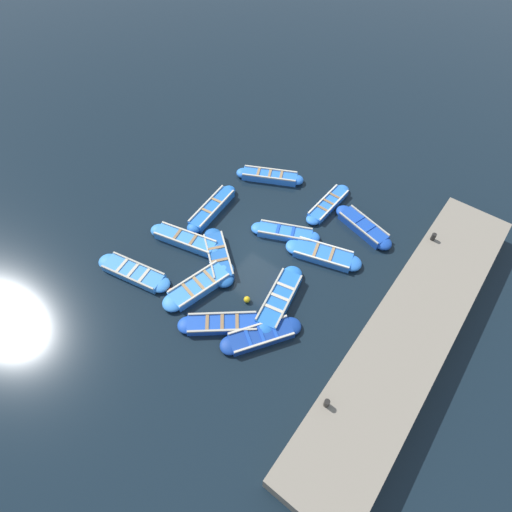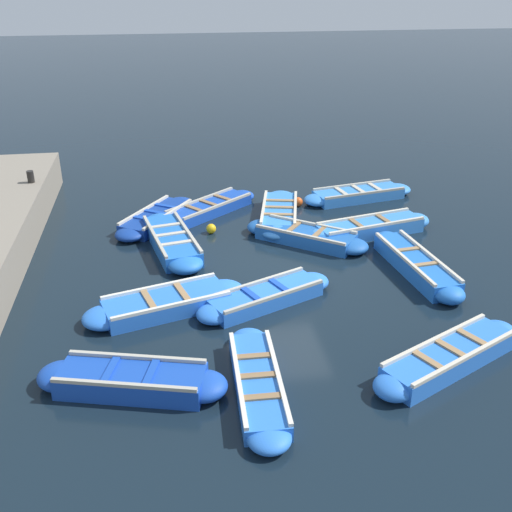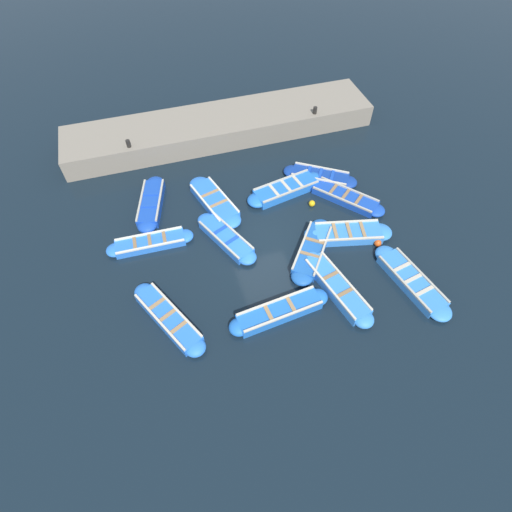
{
  "view_description": "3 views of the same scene",
  "coord_description": "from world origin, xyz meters",
  "px_view_note": "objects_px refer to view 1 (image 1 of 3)",
  "views": [
    {
      "loc": [
        -7.23,
        9.5,
        15.04
      ],
      "look_at": [
        -0.37,
        0.49,
        0.27
      ],
      "focal_mm": 28.0,
      "sensor_mm": 36.0,
      "label": 1
    },
    {
      "loc": [
        -2.63,
        -13.08,
        6.83
      ],
      "look_at": [
        -0.57,
        -0.06,
        0.45
      ],
      "focal_mm": 42.0,
      "sensor_mm": 36.0,
      "label": 2
    },
    {
      "loc": [
        9.93,
        -3.53,
        12.58
      ],
      "look_at": [
        0.71,
        -0.7,
        0.23
      ],
      "focal_mm": 28.0,
      "sensor_mm": 36.0,
      "label": 3
    }
  ],
  "objects_px": {
    "boat_near_quay": "(261,336)",
    "boat_stern_in": "(199,286)",
    "boat_tucked": "(222,324)",
    "boat_mid_row": "(134,272)",
    "buoy_orange_near": "(247,300)",
    "buoy_yellow_far": "(171,291)",
    "boat_broadside": "(270,176)",
    "boat_outer_right": "(328,204)",
    "boat_outer_left": "(323,255)",
    "boat_end_of_row": "(363,227)",
    "boat_bow_out": "(218,256)",
    "boat_alongside": "(285,233)",
    "bollard_north": "(433,237)",
    "boat_centre": "(279,299)",
    "bollard_mid_north": "(327,403)",
    "boat_far_corner": "(186,240)",
    "boat_drifting": "(212,208)"
  },
  "relations": [
    {
      "from": "boat_outer_left",
      "to": "buoy_orange_near",
      "type": "distance_m",
      "value": 4.31
    },
    {
      "from": "boat_outer_right",
      "to": "buoy_orange_near",
      "type": "distance_m",
      "value": 7.14
    },
    {
      "from": "boat_far_corner",
      "to": "buoy_orange_near",
      "type": "relative_size",
      "value": 13.95
    },
    {
      "from": "boat_end_of_row",
      "to": "bollard_north",
      "type": "distance_m",
      "value": 3.29
    },
    {
      "from": "boat_near_quay",
      "to": "boat_stern_in",
      "type": "bearing_deg",
      "value": -4.19
    },
    {
      "from": "boat_drifting",
      "to": "buoy_orange_near",
      "type": "xyz_separation_m",
      "value": [
        -4.78,
        3.18,
        -0.07
      ]
    },
    {
      "from": "bollard_north",
      "to": "bollard_mid_north",
      "type": "xyz_separation_m",
      "value": [
        0.0,
        9.29,
        0.0
      ]
    },
    {
      "from": "boat_alongside",
      "to": "boat_broadside",
      "type": "bearing_deg",
      "value": -43.4
    },
    {
      "from": "boat_stern_in",
      "to": "boat_outer_right",
      "type": "bearing_deg",
      "value": -103.74
    },
    {
      "from": "boat_centre",
      "to": "boat_tucked",
      "type": "bearing_deg",
      "value": 62.84
    },
    {
      "from": "bollard_north",
      "to": "boat_broadside",
      "type": "bearing_deg",
      "value": 1.26
    },
    {
      "from": "boat_centre",
      "to": "boat_broadside",
      "type": "xyz_separation_m",
      "value": [
        5.01,
        -6.17,
        -0.0
      ]
    },
    {
      "from": "boat_tucked",
      "to": "boat_mid_row",
      "type": "height_order",
      "value": "boat_mid_row"
    },
    {
      "from": "boat_outer_right",
      "to": "boat_mid_row",
      "type": "height_order",
      "value": "boat_mid_row"
    },
    {
      "from": "buoy_orange_near",
      "to": "buoy_yellow_far",
      "type": "relative_size",
      "value": 0.94
    },
    {
      "from": "boat_outer_right",
      "to": "boat_bow_out",
      "type": "bearing_deg",
      "value": 69.22
    },
    {
      "from": "buoy_orange_near",
      "to": "boat_outer_right",
      "type": "bearing_deg",
      "value": -88.46
    },
    {
      "from": "boat_end_of_row",
      "to": "boat_near_quay",
      "type": "relative_size",
      "value": 1.06
    },
    {
      "from": "boat_outer_right",
      "to": "boat_drifting",
      "type": "bearing_deg",
      "value": 40.73
    },
    {
      "from": "boat_end_of_row",
      "to": "boat_bow_out",
      "type": "relative_size",
      "value": 1.07
    },
    {
      "from": "boat_mid_row",
      "to": "buoy_yellow_far",
      "type": "bearing_deg",
      "value": -171.31
    },
    {
      "from": "boat_mid_row",
      "to": "boat_outer_left",
      "type": "height_order",
      "value": "boat_outer_left"
    },
    {
      "from": "boat_bow_out",
      "to": "boat_outer_left",
      "type": "bearing_deg",
      "value": -141.51
    },
    {
      "from": "boat_outer_right",
      "to": "boat_outer_left",
      "type": "relative_size",
      "value": 0.94
    },
    {
      "from": "boat_alongside",
      "to": "boat_stern_in",
      "type": "height_order",
      "value": "boat_stern_in"
    },
    {
      "from": "boat_bow_out",
      "to": "boat_drifting",
      "type": "relative_size",
      "value": 0.86
    },
    {
      "from": "boat_outer_right",
      "to": "boat_alongside",
      "type": "height_order",
      "value": "boat_alongside"
    },
    {
      "from": "boat_far_corner",
      "to": "boat_alongside",
      "type": "relative_size",
      "value": 1.14
    },
    {
      "from": "boat_centre",
      "to": "boat_near_quay",
      "type": "distance_m",
      "value": 1.87
    },
    {
      "from": "boat_bow_out",
      "to": "buoy_orange_near",
      "type": "height_order",
      "value": "boat_bow_out"
    },
    {
      "from": "buoy_orange_near",
      "to": "bollard_mid_north",
      "type": "bearing_deg",
      "value": 157.65
    },
    {
      "from": "buoy_orange_near",
      "to": "boat_alongside",
      "type": "bearing_deg",
      "value": -78.35
    },
    {
      "from": "boat_tucked",
      "to": "boat_outer_left",
      "type": "xyz_separation_m",
      "value": [
        -1.44,
        -5.65,
        0.02
      ]
    },
    {
      "from": "boat_broadside",
      "to": "bollard_mid_north",
      "type": "xyz_separation_m",
      "value": [
        -8.99,
        9.1,
        1.06
      ]
    },
    {
      "from": "bollard_mid_north",
      "to": "buoy_orange_near",
      "type": "xyz_separation_m",
      "value": [
        5.11,
        -2.1,
        -1.12
      ]
    },
    {
      "from": "boat_far_corner",
      "to": "buoy_orange_near",
      "type": "height_order",
      "value": "boat_far_corner"
    },
    {
      "from": "boat_mid_row",
      "to": "buoy_yellow_far",
      "type": "height_order",
      "value": "boat_mid_row"
    },
    {
      "from": "boat_bow_out",
      "to": "buoy_yellow_far",
      "type": "bearing_deg",
      "value": 81.76
    },
    {
      "from": "boat_centre",
      "to": "buoy_yellow_far",
      "type": "bearing_deg",
      "value": 31.93
    },
    {
      "from": "boat_bow_out",
      "to": "buoy_yellow_far",
      "type": "xyz_separation_m",
      "value": [
        0.39,
        2.72,
        -0.03
      ]
    },
    {
      "from": "boat_outer_right",
      "to": "bollard_mid_north",
      "type": "height_order",
      "value": "bollard_mid_north"
    },
    {
      "from": "boat_broadside",
      "to": "bollard_north",
      "type": "bearing_deg",
      "value": -178.74
    },
    {
      "from": "boat_stern_in",
      "to": "buoy_orange_near",
      "type": "xyz_separation_m",
      "value": [
        -2.12,
        -0.74,
        -0.05
      ]
    },
    {
      "from": "boat_tucked",
      "to": "boat_mid_row",
      "type": "xyz_separation_m",
      "value": [
        4.9,
        0.46,
        0.0
      ]
    },
    {
      "from": "boat_centre",
      "to": "buoy_yellow_far",
      "type": "height_order",
      "value": "boat_centre"
    },
    {
      "from": "boat_mid_row",
      "to": "boat_alongside",
      "type": "height_order",
      "value": "boat_alongside"
    },
    {
      "from": "boat_bow_out",
      "to": "buoy_orange_near",
      "type": "xyz_separation_m",
      "value": [
        -2.51,
        1.02,
        -0.04
      ]
    },
    {
      "from": "boat_mid_row",
      "to": "boat_broadside",
      "type": "relative_size",
      "value": 1.06
    },
    {
      "from": "boat_outer_left",
      "to": "buoy_yellow_far",
      "type": "relative_size",
      "value": 12.7
    },
    {
      "from": "bollard_north",
      "to": "buoy_yellow_far",
      "type": "bearing_deg",
      "value": 47.94
    }
  ]
}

